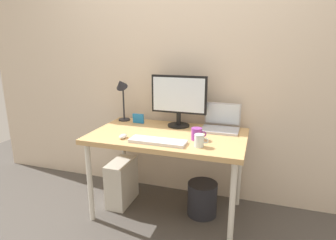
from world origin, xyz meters
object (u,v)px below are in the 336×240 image
object	(u,v)px
desk	(168,141)
laptop	(221,123)
keyboard	(158,141)
desk_lamp	(122,90)
coffee_mug	(197,134)
glass_cup	(199,141)
mouse	(123,136)
photo_frame	(138,118)
wastebasket	(202,199)
monitor	(179,98)
computer_tower	(122,182)

from	to	relation	value
desk	laptop	distance (m)	0.50
desk	keyboard	world-z (taller)	keyboard
desk_lamp	coffee_mug	size ratio (longest dim) A/B	3.56
desk_lamp	glass_cup	xyz separation A→B (m)	(0.86, -0.47, -0.26)
mouse	photo_frame	size ratio (longest dim) A/B	0.82
laptop	wastebasket	distance (m)	0.69
monitor	coffee_mug	size ratio (longest dim) A/B	4.19
monitor	keyboard	bearing A→B (deg)	-93.27
keyboard	computer_tower	bearing A→B (deg)	151.04
laptop	monitor	bearing A→B (deg)	-177.67
monitor	wastebasket	world-z (taller)	monitor
glass_cup	wastebasket	distance (m)	0.70
desk	laptop	xyz separation A→B (m)	(0.40, 0.26, 0.12)
keyboard	monitor	bearing A→B (deg)	86.73
desk	glass_cup	world-z (taller)	glass_cup
computer_tower	glass_cup	bearing A→B (deg)	-17.08
desk	mouse	world-z (taller)	mouse
desk_lamp	keyboard	distance (m)	0.78
desk_lamp	keyboard	size ratio (longest dim) A/B	0.98
laptop	desk_lamp	bearing A→B (deg)	-179.09
monitor	mouse	world-z (taller)	monitor
desk	mouse	xyz separation A→B (m)	(-0.31, -0.22, 0.08)
laptop	coffee_mug	xyz separation A→B (m)	(-0.14, -0.33, -0.01)
monitor	keyboard	xyz separation A→B (m)	(-0.03, -0.48, -0.25)
computer_tower	wastebasket	bearing A→B (deg)	2.90
mouse	photo_frame	world-z (taller)	photo_frame
keyboard	computer_tower	distance (m)	0.75
glass_cup	photo_frame	size ratio (longest dim) A/B	0.96
laptop	coffee_mug	distance (m)	0.36
glass_cup	photo_frame	world-z (taller)	glass_cup
computer_tower	laptop	bearing A→B (deg)	15.69
coffee_mug	computer_tower	distance (m)	0.93
mouse	keyboard	bearing A→B (deg)	-2.63
desk_lamp	monitor	bearing A→B (deg)	-0.05
monitor	mouse	bearing A→B (deg)	-124.96
photo_frame	desk	bearing A→B (deg)	-30.76
computer_tower	mouse	bearing A→B (deg)	-56.55
keyboard	computer_tower	size ratio (longest dim) A/B	1.05
desk	desk_lamp	world-z (taller)	desk_lamp
desk	coffee_mug	distance (m)	0.30
mouse	photo_frame	distance (m)	0.45
monitor	computer_tower	xyz separation A→B (m)	(-0.49, -0.23, -0.79)
keyboard	photo_frame	size ratio (longest dim) A/B	4.00
monitor	laptop	distance (m)	0.43
desk	mouse	bearing A→B (deg)	-143.86
glass_cup	mouse	bearing A→B (deg)	-179.95
glass_cup	computer_tower	size ratio (longest dim) A/B	0.25
glass_cup	laptop	bearing A→B (deg)	79.48
laptop	photo_frame	size ratio (longest dim) A/B	2.91
mouse	monitor	bearing A→B (deg)	55.04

